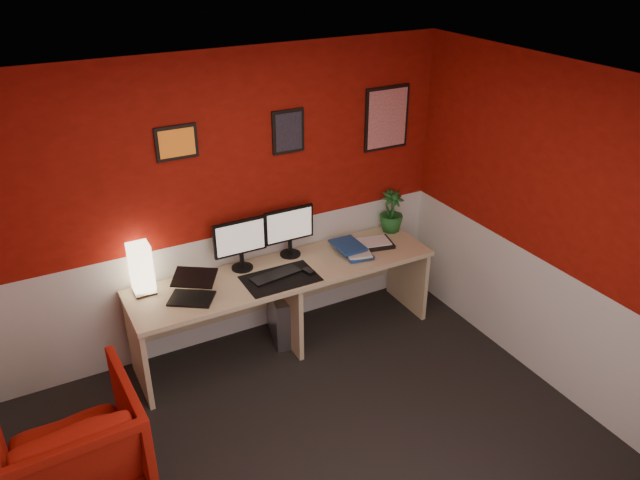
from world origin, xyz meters
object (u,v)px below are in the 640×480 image
Objects in this scene: desk at (286,307)px; pc_tower at (283,315)px; laptop at (190,287)px; armchair at (71,446)px; shoji_lamp at (141,270)px; monitor_left at (240,237)px; monitor_right at (290,225)px; potted_plant at (391,211)px; zen_tray at (372,244)px.

desk is 5.78× the size of pc_tower.
laptop is (-0.82, -0.07, 0.47)m from desk.
pc_tower is 0.53× the size of armchair.
laptop is 0.39× the size of armchair.
shoji_lamp is at bearing 170.81° from laptop.
monitor_left is 0.46m from monitor_right.
shoji_lamp is 1.02× the size of potted_plant.
monitor_left is 1.47× the size of potted_plant.
monitor_left is 1.66× the size of zen_tray.
potted_plant reaches higher than desk.
shoji_lamp is 2.31m from potted_plant.
desk is 0.17m from pc_tower.
armchair is (-1.88, -0.82, 0.02)m from desk.
laptop is at bearing -42.96° from shoji_lamp.
monitor_right is 2.37m from armchair.
shoji_lamp reaches higher than laptop.
desk is 1.34m from potted_plant.
monitor_left reaches higher than potted_plant.
armchair is at bearing -161.51° from potted_plant.
monitor_left is at bearing -176.85° from monitor_right.
laptop is 1.05m from pc_tower.
monitor_right is at bearing -155.60° from armchair.
pc_tower is (0.31, -0.10, -0.80)m from monitor_left.
shoji_lamp is 0.41m from laptop.
monitor_left reaches higher than laptop.
shoji_lamp reaches higher than pc_tower.
pc_tower is at bearing -139.10° from monitor_right.
monitor_left is 0.86m from pc_tower.
monitor_right is at bearing 3.15° from monitor_left.
zen_tray is 2.91m from armchair.
zen_tray is (0.73, -0.18, -0.28)m from monitor_right.
monitor_left is (0.52, 0.26, 0.18)m from laptop.
monitor_right is at bearing 52.93° from pc_tower.
monitor_left is at bearing 173.40° from pc_tower.
monitor_right reaches higher than potted_plant.
zen_tray reaches higher than pc_tower.
monitor_right is at bearing 0.82° from shoji_lamp.
monitor_right reaches higher than zen_tray.
potted_plant reaches higher than zen_tray.
laptop is at bearing -156.99° from pc_tower.
potted_plant is (1.49, 0.01, -0.09)m from monitor_left.
monitor_right is 0.82m from pc_tower.
desk reaches higher than pc_tower.
potted_plant is at bearing 0.14° from shoji_lamp.
monitor_right is 1.04m from potted_plant.
potted_plant is 0.46× the size of armchair.
laptop is at bearing -175.33° from desk.
zen_tray is at bearing 8.45° from pc_tower.
shoji_lamp reaches higher than potted_plant.
laptop is at bearing -147.26° from armchair.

